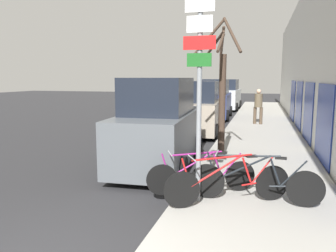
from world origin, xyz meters
TOP-DOWN VIEW (x-y plane):
  - ground_plane at (0.00, 11.20)m, footprint 80.00×80.00m
  - sidewalk_curb at (2.60, 14.00)m, footprint 3.20×32.00m
  - building_facade at (4.35, 13.93)m, footprint 0.23×32.00m
  - signpost at (1.47, 3.03)m, footprint 0.58×0.11m
  - bicycle_0 at (2.04, 3.02)m, footprint 2.18×1.20m
  - bicycle_1 at (2.50, 3.24)m, footprint 2.46×0.44m
  - bicycle_2 at (1.46, 3.48)m, footprint 2.06×0.97m
  - parked_car_0 at (-0.14, 5.77)m, footprint 2.16×4.74m
  - parked_car_1 at (-0.16, 11.43)m, footprint 2.27×4.37m
  - parked_car_2 at (-0.25, 17.13)m, footprint 2.16×4.44m
  - parked_car_3 at (-0.10, 22.87)m, footprint 2.18×4.32m
  - pedestrian_near at (2.42, 14.22)m, footprint 0.46×0.39m
  - street_tree at (1.44, 6.65)m, footprint 1.43×2.06m

SIDE VIEW (x-z plane):
  - ground_plane at x=0.00m, z-range 0.00..0.00m
  - sidewalk_curb at x=2.60m, z-range 0.00..0.15m
  - bicycle_2 at x=1.46m, z-range 0.09..0.96m
  - bicycle_1 at x=2.50m, z-range 0.08..1.02m
  - bicycle_0 at x=2.04m, z-range 0.08..1.02m
  - parked_car_1 at x=-0.16m, z-range -0.11..2.22m
  - parked_car_3 at x=-0.10m, z-range -0.10..2.26m
  - parked_car_2 at x=-0.25m, z-range -0.11..2.28m
  - parked_car_0 at x=-0.14m, z-range -0.12..2.35m
  - pedestrian_near at x=2.42m, z-range 0.29..2.05m
  - street_tree at x=1.44m, z-range 0.10..4.10m
  - signpost at x=1.47m, z-range 0.44..4.33m
  - building_facade at x=4.35m, z-range -0.04..6.46m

